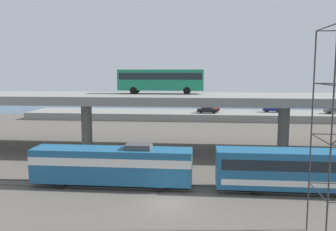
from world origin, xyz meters
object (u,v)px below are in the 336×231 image
at_px(train_coach_lead, 332,170).
at_px(parked_car_1, 207,110).
at_px(parked_car_3, 210,109).
at_px(transit_bus_on_overpass, 161,79).
at_px(train_locomotive, 104,164).
at_px(parked_car_2, 334,110).
at_px(parked_car_0, 272,109).

distance_m(train_coach_lead, parked_car_1, 49.49).
bearing_deg(train_coach_lead, parked_car_3, -78.83).
bearing_deg(transit_bus_on_overpass, train_locomotive, 79.07).
xyz_separation_m(train_locomotive, parked_car_1, (10.29, 48.31, 0.23)).
xyz_separation_m(transit_bus_on_overpass, parked_car_2, (35.29, 32.43, -7.51)).
bearing_deg(parked_car_3, parked_car_2, -1.73).
distance_m(train_coach_lead, transit_bus_on_overpass, 26.03).
xyz_separation_m(parked_car_0, parked_car_2, (13.29, -1.92, -0.00)).
bearing_deg(train_coach_lead, parked_car_0, -94.83).
height_order(train_coach_lead, transit_bus_on_overpass, transit_bus_on_overpass).
height_order(transit_bus_on_overpass, parked_car_1, transit_bus_on_overpass).
bearing_deg(parked_car_3, transit_bus_on_overpass, -102.85).
distance_m(parked_car_1, parked_car_3, 2.57).
distance_m(parked_car_2, parked_car_3, 27.72).
relative_size(transit_bus_on_overpass, parked_car_2, 2.81).
xyz_separation_m(train_coach_lead, parked_car_0, (4.38, 51.88, 0.25)).
height_order(train_locomotive, train_coach_lead, train_locomotive).
distance_m(transit_bus_on_overpass, parked_car_3, 34.94).
bearing_deg(parked_car_1, train_locomotive, -102.03).
bearing_deg(parked_car_0, transit_bus_on_overpass, -122.63).
distance_m(transit_bus_on_overpass, parked_car_1, 32.44).
xyz_separation_m(parked_car_2, parked_car_3, (-27.70, 0.83, -0.00)).
bearing_deg(parked_car_2, parked_car_0, 171.78).
bearing_deg(parked_car_0, train_coach_lead, -94.83).
bearing_deg(parked_car_3, train_coach_lead, -78.83).
bearing_deg(parked_car_1, parked_car_3, 74.70).
distance_m(parked_car_0, parked_car_1, 15.50).
height_order(transit_bus_on_overpass, parked_car_0, transit_bus_on_overpass).
bearing_deg(train_coach_lead, transit_bus_on_overpass, -44.85).
bearing_deg(transit_bus_on_overpass, parked_car_0, -122.63).
bearing_deg(parked_car_2, train_locomotive, -127.75).
height_order(train_locomotive, parked_car_0, train_locomotive).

